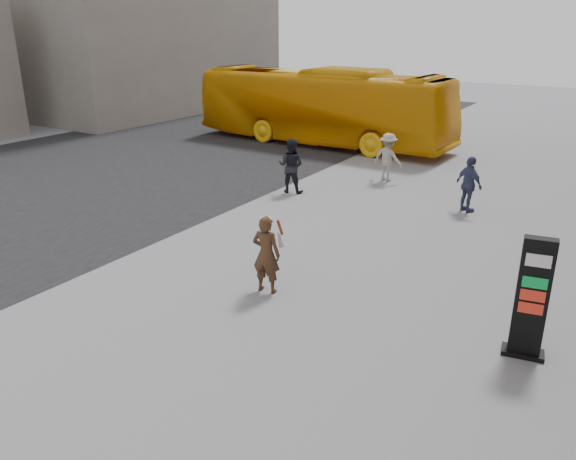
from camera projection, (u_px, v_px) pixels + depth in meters
The scene contains 9 objects.
ground at pixel (285, 306), 12.12m from camera, with size 100.00×100.00×0.00m, color #9E9EA3.
road at pixel (79, 174), 22.57m from camera, with size 16.00×60.00×0.01m, color black.
bg_building_far at pixel (145, 33), 38.22m from camera, with size 10.00×18.00×10.00m, color gray.
info_pylon at pixel (532, 299), 9.94m from camera, with size 0.79×0.49×2.31m.
woman at pixel (266, 253), 12.47m from camera, with size 0.75×0.70×1.81m.
bus at pixel (321, 106), 27.63m from camera, with size 3.09×13.19×3.67m, color orange.
pedestrian_a at pixel (291, 166), 19.87m from camera, with size 0.94×0.73×1.93m, color black.
pedestrian_b at pixel (388, 157), 21.31m from camera, with size 1.18×0.68×1.83m, color #A09487.
pedestrian_c at pixel (469, 184), 17.82m from camera, with size 1.06×0.44×1.81m, color #3C4266.
Camera 1 is at (5.80, -9.10, 5.77)m, focal length 35.00 mm.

